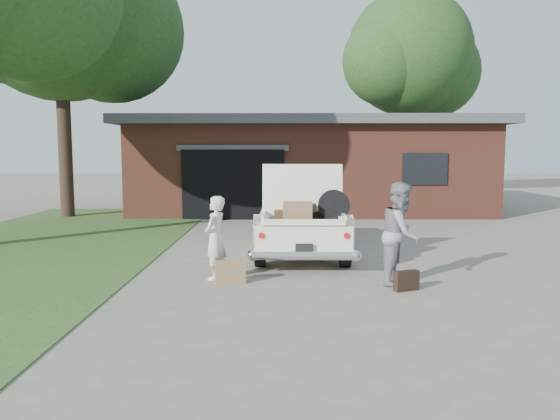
{
  "coord_description": "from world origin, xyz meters",
  "views": [
    {
      "loc": [
        0.04,
        -9.11,
        2.15
      ],
      "look_at": [
        0.0,
        0.6,
        1.1
      ],
      "focal_mm": 35.0,
      "sensor_mm": 36.0,
      "label": 1
    }
  ],
  "objects": [
    {
      "name": "woman_left",
      "position": [
        -1.08,
        -0.08,
        0.7
      ],
      "size": [
        0.48,
        0.59,
        1.41
      ],
      "primitive_type": "imported",
      "rotation": [
        0.0,
        0.0,
        -1.88
      ],
      "color": "silver",
      "rests_on": "ground"
    },
    {
      "name": "suitcase_right",
      "position": [
        1.96,
        -0.84,
        0.16
      ],
      "size": [
        0.42,
        0.28,
        0.31
      ],
      "primitive_type": "cube",
      "rotation": [
        0.0,
        0.0,
        0.41
      ],
      "color": "black",
      "rests_on": "ground"
    },
    {
      "name": "sedan",
      "position": [
        0.43,
        2.4,
        0.68
      ],
      "size": [
        1.84,
        4.62,
        1.91
      ],
      "rotation": [
        0.0,
        0.0,
        -0.0
      ],
      "color": "white",
      "rests_on": "ground"
    },
    {
      "name": "ground",
      "position": [
        0.0,
        0.0,
        0.0
      ],
      "size": [
        90.0,
        90.0,
        0.0
      ],
      "primitive_type": "plane",
      "color": "gray",
      "rests_on": "ground"
    },
    {
      "name": "tree_right",
      "position": [
        6.11,
        17.14,
        6.44
      ],
      "size": [
        6.74,
        5.86,
        9.66
      ],
      "color": "#38281E",
      "rests_on": "ground"
    },
    {
      "name": "tree_back",
      "position": [
        -6.93,
        8.69,
        6.62
      ],
      "size": [
        7.31,
        6.36,
        10.09
      ],
      "color": "#38281E",
      "rests_on": "ground"
    },
    {
      "name": "suitcase_left",
      "position": [
        -0.81,
        -0.41,
        0.19
      ],
      "size": [
        0.51,
        0.26,
        0.38
      ],
      "primitive_type": "cube",
      "rotation": [
        0.0,
        0.0,
        0.21
      ],
      "color": "#A07C51",
      "rests_on": "ground"
    },
    {
      "name": "woman_right",
      "position": [
        1.96,
        -0.39,
        0.83
      ],
      "size": [
        0.89,
        0.99,
        1.66
      ],
      "primitive_type": "imported",
      "rotation": [
        0.0,
        0.0,
        1.17
      ],
      "color": "gray",
      "rests_on": "ground"
    },
    {
      "name": "house",
      "position": [
        0.98,
        11.47,
        1.67
      ],
      "size": [
        12.8,
        7.8,
        3.3
      ],
      "color": "brown",
      "rests_on": "ground"
    },
    {
      "name": "grass_strip",
      "position": [
        -5.5,
        3.0,
        0.01
      ],
      "size": [
        6.0,
        16.0,
        0.02
      ],
      "primitive_type": "cube",
      "color": "#2D4C1E",
      "rests_on": "ground"
    }
  ]
}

